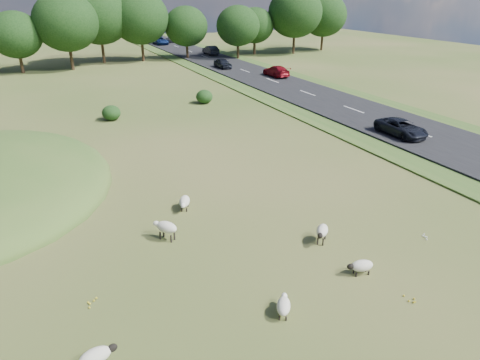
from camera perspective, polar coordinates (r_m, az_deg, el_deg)
name	(u,v)px	position (r m, az deg, el deg)	size (l,w,h in m)	color
ground	(140,127)	(38.38, -13.20, 6.91)	(160.00, 160.00, 0.00)	#33541A
road	(280,84)	(54.71, 5.41, 12.58)	(8.00, 150.00, 0.25)	black
treeline	(72,22)	(71.88, -21.52, 19.04)	(96.28, 14.66, 11.70)	black
shrubs	(109,106)	(43.31, -17.11, 9.36)	(21.87, 6.65, 1.42)	black
sheep_0	(96,356)	(14.86, -18.60, -21.34)	(1.24, 0.67, 0.87)	beige
sheep_1	(322,231)	(20.42, 10.88, -6.71)	(1.12, 1.10, 0.86)	beige
sheep_2	(361,266)	(18.76, 15.86, -10.94)	(1.20, 0.71, 0.67)	beige
sheep_3	(166,227)	(20.55, -9.85, -6.22)	(1.13, 1.28, 0.94)	beige
sheep_4	(284,305)	(16.24, 5.83, -16.30)	(0.93, 1.14, 0.66)	beige
sheep_5	(184,202)	(23.21, -7.42, -2.88)	(0.96, 1.31, 0.73)	beige
car_1	(401,128)	(36.51, 20.70, 6.55)	(2.08, 4.51, 1.25)	black
car_2	(223,63)	(65.73, -2.33, 15.30)	(1.62, 4.02, 1.37)	black
car_3	(173,38)	(101.21, -8.93, 18.15)	(2.08, 5.12, 1.49)	silver
car_4	(276,71)	(59.24, 4.85, 14.29)	(1.96, 4.82, 1.40)	maroon
car_5	(211,50)	(80.18, -3.94, 16.90)	(1.61, 4.61, 1.52)	black
car_6	(160,41)	(96.96, -10.56, 17.79)	(2.42, 5.24, 1.46)	navy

